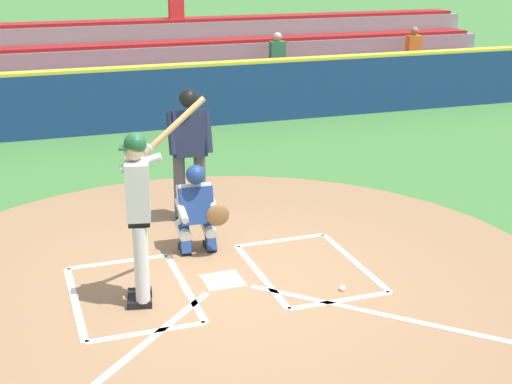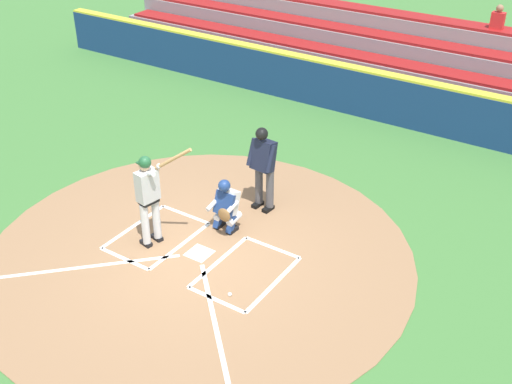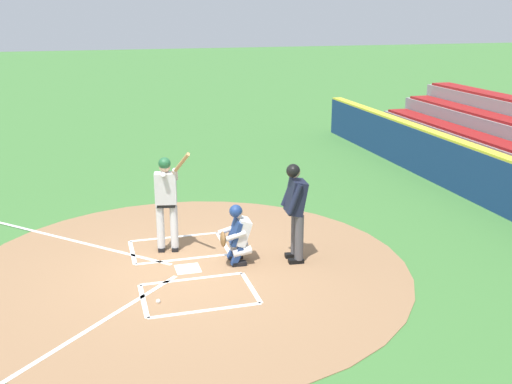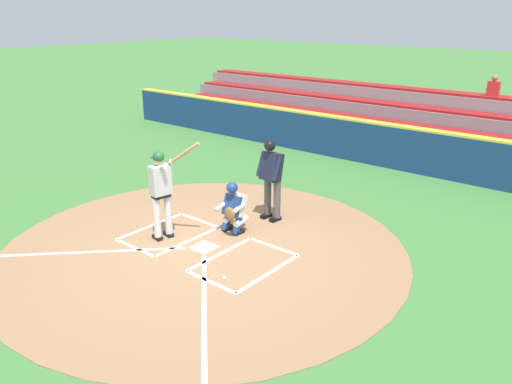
{
  "view_description": "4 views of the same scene",
  "coord_description": "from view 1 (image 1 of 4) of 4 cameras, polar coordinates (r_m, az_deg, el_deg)",
  "views": [
    {
      "loc": [
        2.14,
        7.37,
        3.66
      ],
      "look_at": [
        -0.56,
        -0.47,
        0.86
      ],
      "focal_mm": 51.97,
      "sensor_mm": 36.0,
      "label": 1
    },
    {
      "loc": [
        -6.17,
        7.47,
        7.1
      ],
      "look_at": [
        -0.53,
        -1.12,
        0.96
      ],
      "focal_mm": 44.7,
      "sensor_mm": 36.0,
      "label": 2
    },
    {
      "loc": [
        -10.12,
        1.57,
        4.56
      ],
      "look_at": [
        0.38,
        -1.39,
        1.24
      ],
      "focal_mm": 42.95,
      "sensor_mm": 36.0,
      "label": 3
    },
    {
      "loc": [
        -6.54,
        6.33,
        4.45
      ],
      "look_at": [
        -0.23,
        -1.35,
        0.86
      ],
      "focal_mm": 35.27,
      "sensor_mm": 36.0,
      "label": 4
    }
  ],
  "objects": [
    {
      "name": "ground_plane",
      "position": [
        8.5,
        -2.57,
        -6.89
      ],
      "size": [
        120.0,
        120.0,
        0.0
      ],
      "primitive_type": "plane",
      "color": "#427A38"
    },
    {
      "name": "dirt_circle",
      "position": [
        8.5,
        -2.57,
        -6.85
      ],
      "size": [
        8.0,
        8.0,
        0.01
      ],
      "primitive_type": "cylinder",
      "color": "#99704C",
      "rests_on": "ground"
    },
    {
      "name": "home_plate_and_chalk",
      "position": [
        7.74,
        -0.69,
        -9.44
      ],
      "size": [
        7.93,
        4.91,
        0.01
      ],
      "color": "white",
      "rests_on": "dirt_circle"
    },
    {
      "name": "batter",
      "position": [
        7.7,
        -8.96,
        -1.03
      ],
      "size": [
        1.03,
        0.58,
        2.13
      ],
      "color": "silver",
      "rests_on": "ground"
    },
    {
      "name": "catcher",
      "position": [
        9.1,
        -4.55,
        -1.15
      ],
      "size": [
        0.59,
        0.62,
        1.13
      ],
      "color": "black",
      "rests_on": "ground"
    },
    {
      "name": "plate_umpire",
      "position": [
        9.97,
        -5.16,
        3.54
      ],
      "size": [
        0.6,
        0.45,
        1.86
      ],
      "color": "#4C4C51",
      "rests_on": "ground"
    },
    {
      "name": "baseball",
      "position": [
        8.3,
        6.67,
        -7.38
      ],
      "size": [
        0.07,
        0.07,
        0.07
      ],
      "primitive_type": "sphere",
      "color": "white",
      "rests_on": "ground"
    },
    {
      "name": "backstop_wall",
      "position": [
        15.32,
        -10.68,
        6.98
      ],
      "size": [
        22.0,
        0.36,
        1.31
      ],
      "color": "navy",
      "rests_on": "ground"
    },
    {
      "name": "bleacher_stand",
      "position": [
        17.95,
        -12.01,
        8.74
      ],
      "size": [
        20.0,
        3.4,
        2.55
      ],
      "color": "gray",
      "rests_on": "ground"
    }
  ]
}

